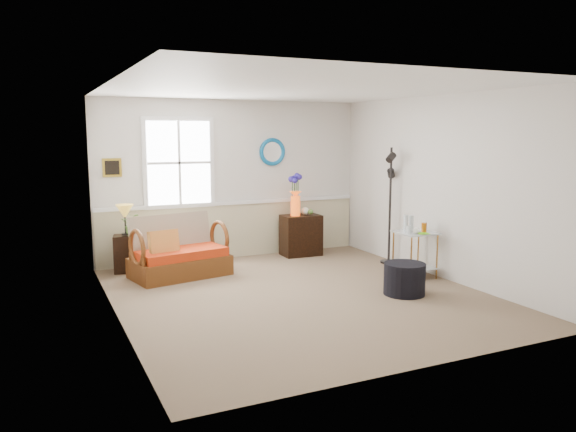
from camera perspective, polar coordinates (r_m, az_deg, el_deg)
name	(u,v)px	position (r m, az deg, el deg)	size (l,w,h in m)	color
floor	(299,295)	(7.29, 1.15, -8.02)	(4.50, 5.00, 0.01)	brown
ceiling	(300,89)	(7.01, 1.21, 12.82)	(4.50, 5.00, 0.01)	white
walls	(299,195)	(7.03, 1.18, 2.19)	(4.51, 5.01, 2.60)	beige
wainscot	(234,231)	(9.42, -5.50, -1.48)	(4.46, 0.02, 0.90)	#B7AE8A
chair_rail	(234,203)	(9.34, -5.52, 1.35)	(4.46, 0.04, 0.06)	white
window	(179,163)	(9.02, -11.00, 5.32)	(1.14, 0.06, 1.44)	white
picture	(112,168)	(8.85, -17.45, 4.71)	(0.28, 0.03, 0.28)	#B5942C
mirror	(272,152)	(9.54, -1.63, 6.53)	(0.47, 0.47, 0.07)	#0978AE
loveseat	(180,246)	(8.26, -10.95, -3.06)	(1.35, 0.76, 0.88)	brown
throw_pillow	(164,245)	(8.08, -12.47, -2.92)	(0.43, 0.11, 0.43)	#D5561A
lamp_stand	(125,254)	(8.74, -16.24, -3.70)	(0.31, 0.31, 0.56)	black
table_lamp	(125,220)	(8.62, -16.22, -0.41)	(0.25, 0.25, 0.46)	gold
potted_plant	(133,227)	(8.65, -15.52, -1.04)	(0.30, 0.33, 0.26)	#4F7831
cabinet	(301,235)	(9.54, 1.32, -1.96)	(0.64, 0.41, 0.69)	black
flower_vase	(295,195)	(9.37, 0.76, 2.12)	(0.20, 0.20, 0.69)	#DF4C0F
side_table	(415,254)	(8.30, 12.76, -3.83)	(0.52, 0.52, 0.66)	#AC7732
tabletop_items	(416,224)	(8.20, 12.89, -0.78)	(0.40, 0.40, 0.24)	silver
floor_lamp	(390,206)	(9.02, 10.32, 1.01)	(0.27, 0.27, 1.84)	black
ottoman	(404,279)	(7.42, 11.75, -6.26)	(0.53, 0.53, 0.41)	black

